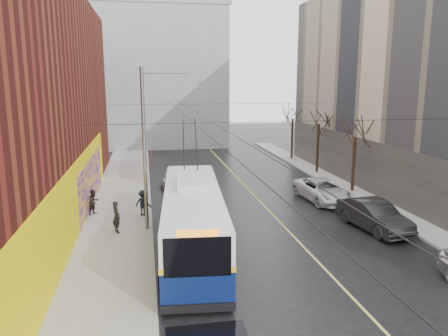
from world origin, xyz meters
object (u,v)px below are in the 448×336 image
at_px(parked_car_b, 374,216).
at_px(pedestrian_a, 116,217).
at_px(pedestrian_b, 94,202).
at_px(parked_car_c, 323,190).
at_px(streetlight_pole, 147,146).
at_px(tree_near, 356,127).
at_px(following_car, 173,176).
at_px(trolleybus, 193,218).
at_px(tree_far, 293,111).
at_px(pedestrian_c, 143,203).
at_px(tree_mid, 319,115).

distance_m(parked_car_b, pedestrian_a, 14.32).
relative_size(parked_car_b, pedestrian_b, 3.23).
height_order(parked_car_c, pedestrian_b, pedestrian_b).
xyz_separation_m(streetlight_pole, tree_near, (15.14, 6.00, 0.13)).
height_order(streetlight_pole, parked_car_c, streetlight_pole).
relative_size(following_car, pedestrian_a, 2.38).
height_order(trolleybus, parked_car_b, trolleybus).
relative_size(streetlight_pole, pedestrian_b, 5.73).
bearing_deg(following_car, tree_near, -12.19).
relative_size(tree_far, following_car, 1.57).
xyz_separation_m(parked_car_c, pedestrian_b, (-15.38, -0.89, 0.18)).
relative_size(parked_car_c, pedestrian_a, 3.11).
bearing_deg(following_car, pedestrian_b, -117.29).
bearing_deg(following_car, tree_far, 42.97).
xyz_separation_m(following_car, pedestrian_b, (-5.37, -7.56, 0.22)).
distance_m(tree_far, pedestrian_c, 23.77).
xyz_separation_m(parked_car_b, pedestrian_b, (-15.80, 5.34, 0.10)).
bearing_deg(following_car, parked_car_b, -42.94).
distance_m(pedestrian_b, pedestrian_c, 3.11).
xyz_separation_m(streetlight_pole, pedestrian_b, (-3.36, 3.30, -3.91)).
relative_size(tree_near, tree_mid, 0.96).
distance_m(streetlight_pole, following_car, 11.79).
relative_size(tree_far, trolleybus, 0.51).
xyz_separation_m(tree_near, parked_car_b, (-2.70, -8.04, -4.14)).
distance_m(streetlight_pole, tree_far, 25.09).
xyz_separation_m(tree_far, trolleybus, (-13.07, -23.33, -3.47)).
bearing_deg(pedestrian_c, tree_mid, -119.79).
bearing_deg(tree_far, parked_car_c, -101.16).
distance_m(parked_car_b, parked_car_c, 6.24).
xyz_separation_m(streetlight_pole, trolleybus, (2.07, -3.33, -3.17)).
relative_size(trolleybus, following_car, 3.08).
height_order(trolleybus, pedestrian_c, trolleybus).
distance_m(trolleybus, pedestrian_c, 6.33).
bearing_deg(pedestrian_b, tree_far, -12.04).
xyz_separation_m(tree_far, parked_car_b, (-2.70, -22.04, -4.31)).
relative_size(tree_near, parked_car_b, 1.26).
xyz_separation_m(parked_car_c, pedestrian_c, (-12.38, -1.70, 0.19)).
height_order(parked_car_b, parked_car_c, parked_car_b).
relative_size(tree_near, parked_car_c, 1.17).
relative_size(streetlight_pole, trolleybus, 0.70).
height_order(following_car, pedestrian_b, pedestrian_b).
bearing_deg(trolleybus, following_car, 94.90).
bearing_deg(pedestrian_b, parked_car_c, -50.83).
relative_size(tree_mid, pedestrian_c, 4.17).
bearing_deg(tree_near, parked_car_c, -149.75).
bearing_deg(tree_near, trolleybus, -144.49).
relative_size(trolleybus, parked_car_b, 2.53).
bearing_deg(tree_mid, streetlight_pole, -139.35).
bearing_deg(pedestrian_a, parked_car_c, -95.56).
bearing_deg(trolleybus, tree_mid, 55.98).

